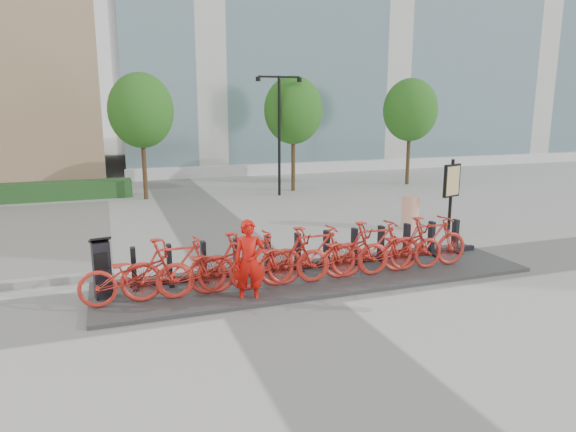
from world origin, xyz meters
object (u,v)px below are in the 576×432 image
object	(u,v)px
construction_barrel	(410,213)
map_sign	(452,184)
worker_red	(249,262)
bike_0	(136,275)
kiosk	(102,268)

from	to	relation	value
construction_barrel	map_sign	world-z (taller)	map_sign
worker_red	construction_barrel	bearing A→B (deg)	48.12
bike_0	worker_red	xyz separation A→B (m)	(2.07, -0.52, 0.19)
bike_0	construction_barrel	size ratio (longest dim) A/B	2.03
construction_barrel	map_sign	distance (m)	1.51
kiosk	construction_barrel	world-z (taller)	kiosk
kiosk	map_sign	bearing A→B (deg)	5.29
bike_0	worker_red	distance (m)	2.14
map_sign	worker_red	bearing A→B (deg)	-172.01
construction_barrel	map_sign	bearing A→B (deg)	-27.77
bike_0	kiosk	xyz separation A→B (m)	(-0.61, 0.49, 0.04)
kiosk	worker_red	bearing A→B (deg)	-30.50
kiosk	construction_barrel	xyz separation A→B (m)	(9.03, 3.28, -0.16)
kiosk	worker_red	xyz separation A→B (m)	(2.67, -1.01, 0.15)
kiosk	map_sign	world-z (taller)	map_sign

